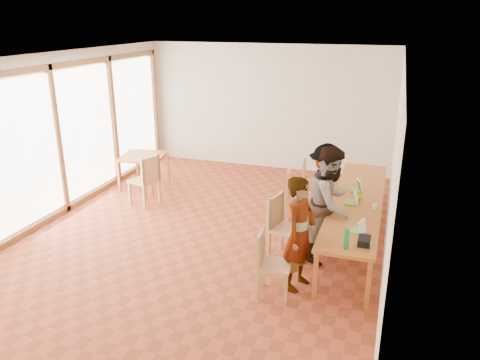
{
  "coord_description": "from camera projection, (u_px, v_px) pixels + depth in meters",
  "views": [
    {
      "loc": [
        2.92,
        -6.92,
        3.61
      ],
      "look_at": [
        0.67,
        -0.17,
        1.1
      ],
      "focal_mm": 35.0,
      "sensor_mm": 36.0,
      "label": 1
    }
  ],
  "objects": [
    {
      "name": "person_far",
      "position": [
        325.0,
        189.0,
        8.01
      ],
      "size": [
        0.62,
        1.05,
        1.59
      ],
      "primitive_type": "imported",
      "rotation": [
        0.0,
        0.0,
        1.6
      ],
      "color": "gray",
      "rests_on": "ground"
    },
    {
      "name": "person_near",
      "position": [
        300.0,
        234.0,
        6.33
      ],
      "size": [
        0.54,
        0.68,
        1.63
      ],
      "primitive_type": "imported",
      "rotation": [
        0.0,
        0.0,
        1.29
      ],
      "color": "gray",
      "rests_on": "ground"
    },
    {
      "name": "chair_mid",
      "position": [
        281.0,
        220.0,
        7.24
      ],
      "size": [
        0.58,
        0.58,
        0.54
      ],
      "rotation": [
        0.0,
        0.0,
        -0.26
      ],
      "color": "tan",
      "rests_on": "ground"
    },
    {
      "name": "person_mid",
      "position": [
        330.0,
        204.0,
        7.12
      ],
      "size": [
        0.89,
        1.02,
        1.81
      ],
      "primitive_type": "imported",
      "rotation": [
        0.0,
        0.0,
        1.31
      ],
      "color": "gray",
      "rests_on": "ground"
    },
    {
      "name": "ceiling",
      "position": [
        202.0,
        56.0,
        7.26
      ],
      "size": [
        6.0,
        8.0,
        0.04
      ],
      "primitive_type": "cube",
      "color": "white",
      "rests_on": "wall_back"
    },
    {
      "name": "wall_back",
      "position": [
        268.0,
        107.0,
        11.34
      ],
      "size": [
        6.0,
        0.1,
        3.0
      ],
      "primitive_type": "cube",
      "color": "beige",
      "rests_on": "ground"
    },
    {
      "name": "wall_right",
      "position": [
        394.0,
        167.0,
        6.87
      ],
      "size": [
        0.1,
        8.0,
        3.0
      ],
      "primitive_type": "cube",
      "color": "beige",
      "rests_on": "ground"
    },
    {
      "name": "pink_phone",
      "position": [
        373.0,
        169.0,
        9.19
      ],
      "size": [
        0.05,
        0.1,
        0.01
      ],
      "primitive_type": "cube",
      "color": "#EA5390",
      "rests_on": "communal_table"
    },
    {
      "name": "communal_table",
      "position": [
        357.0,
        202.0,
        7.71
      ],
      "size": [
        0.8,
        4.0,
        0.75
      ],
      "color": "#A26524",
      "rests_on": "ground"
    },
    {
      "name": "chair_empty",
      "position": [
        308.0,
        177.0,
        9.39
      ],
      "size": [
        0.45,
        0.45,
        0.47
      ],
      "rotation": [
        0.0,
        0.0,
        0.1
      ],
      "color": "tan",
      "rests_on": "ground"
    },
    {
      "name": "chair_near",
      "position": [
        267.0,
        256.0,
        6.25
      ],
      "size": [
        0.47,
        0.47,
        0.49
      ],
      "rotation": [
        0.0,
        0.0,
        0.09
      ],
      "color": "tan",
      "rests_on": "ground"
    },
    {
      "name": "chair_far",
      "position": [
        293.0,
        189.0,
        8.66
      ],
      "size": [
        0.49,
        0.49,
        0.5
      ],
      "rotation": [
        0.0,
        0.0,
        0.13
      ],
      "color": "tan",
      "rests_on": "ground"
    },
    {
      "name": "ground",
      "position": [
        207.0,
        232.0,
        8.26
      ],
      "size": [
        8.0,
        8.0,
        0.0
      ],
      "primitive_type": "plane",
      "color": "#A34027",
      "rests_on": "ground"
    },
    {
      "name": "laptop_near",
      "position": [
        359.0,
        229.0,
        6.5
      ],
      "size": [
        0.25,
        0.26,
        0.19
      ],
      "rotation": [
        0.0,
        0.0,
        -0.31
      ],
      "color": "#64C43B",
      "rests_on": "communal_table"
    },
    {
      "name": "condiment_cup",
      "position": [
        368.0,
        245.0,
        6.11
      ],
      "size": [
        0.08,
        0.08,
        0.06
      ],
      "primitive_type": "cylinder",
      "color": "white",
      "rests_on": "communal_table"
    },
    {
      "name": "chair_spare",
      "position": [
        147.0,
        175.0,
        9.23
      ],
      "size": [
        0.6,
        0.6,
        0.55
      ],
      "rotation": [
        0.0,
        0.0,
        2.84
      ],
      "color": "tan",
      "rests_on": "ground"
    },
    {
      "name": "yellow_mug",
      "position": [
        359.0,
        197.0,
        7.65
      ],
      "size": [
        0.16,
        0.16,
        0.1
      ],
      "primitive_type": "imported",
      "rotation": [
        0.0,
        0.0,
        0.37
      ],
      "color": "gold",
      "rests_on": "communal_table"
    },
    {
      "name": "clear_glass",
      "position": [
        375.0,
        207.0,
        7.26
      ],
      "size": [
        0.07,
        0.07,
        0.09
      ],
      "primitive_type": "cylinder",
      "color": "silver",
      "rests_on": "communal_table"
    },
    {
      "name": "wall_front",
      "position": [
        34.0,
        265.0,
        4.19
      ],
      "size": [
        6.0,
        0.1,
        3.0
      ],
      "primitive_type": "cube",
      "color": "beige",
      "rests_on": "ground"
    },
    {
      "name": "laptop_far",
      "position": [
        357.0,
        188.0,
        8.06
      ],
      "size": [
        0.27,
        0.29,
        0.2
      ],
      "rotation": [
        0.0,
        0.0,
        0.33
      ],
      "color": "#64C43B",
      "rests_on": "communal_table"
    },
    {
      "name": "side_table",
      "position": [
        143.0,
        159.0,
        10.15
      ],
      "size": [
        0.9,
        0.9,
        0.75
      ],
      "rotation": [
        0.0,
        0.0,
        0.19
      ],
      "color": "#A26524",
      "rests_on": "ground"
    },
    {
      "name": "window_wall",
      "position": [
        57.0,
        136.0,
        8.65
      ],
      "size": [
        0.1,
        8.0,
        3.0
      ],
      "primitive_type": "cube",
      "color": "white",
      "rests_on": "ground"
    },
    {
      "name": "black_pouch",
      "position": [
        364.0,
        241.0,
        6.17
      ],
      "size": [
        0.16,
        0.26,
        0.09
      ],
      "primitive_type": "cube",
      "color": "black",
      "rests_on": "communal_table"
    },
    {
      "name": "green_bottle",
      "position": [
        347.0,
        239.0,
        6.02
      ],
      "size": [
        0.07,
        0.07,
        0.28
      ],
      "primitive_type": "cylinder",
      "color": "#1B8342",
      "rests_on": "communal_table"
    },
    {
      "name": "laptop_mid",
      "position": [
        353.0,
        200.0,
        7.5
      ],
      "size": [
        0.21,
        0.25,
        0.2
      ],
      "rotation": [
        0.0,
        0.0,
        -0.01
      ],
      "color": "#64C43B",
      "rests_on": "communal_table"
    }
  ]
}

